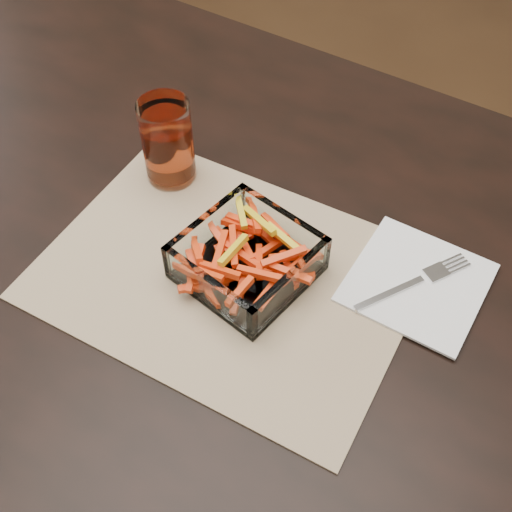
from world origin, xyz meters
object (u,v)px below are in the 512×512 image
(dining_table, at_px, (161,250))
(fork, at_px, (416,281))
(glass_bowl, at_px, (247,261))
(tumbler, at_px, (168,144))

(dining_table, bearing_deg, fork, 11.23)
(glass_bowl, height_order, fork, glass_bowl)
(fork, bearing_deg, dining_table, -138.01)
(tumbler, bearing_deg, dining_table, -75.55)
(dining_table, xyz_separation_m, tumbler, (-0.02, 0.07, 0.15))
(glass_bowl, height_order, tumbler, tumbler)
(glass_bowl, bearing_deg, dining_table, 171.71)
(tumbler, distance_m, fork, 0.37)
(fork, bearing_deg, glass_bowl, -122.22)
(glass_bowl, xyz_separation_m, tumbler, (-0.18, 0.09, 0.03))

